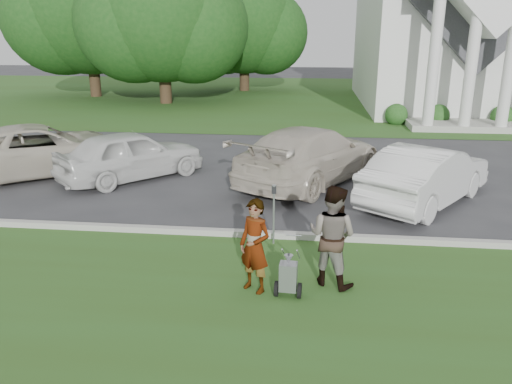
% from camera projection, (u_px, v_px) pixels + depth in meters
% --- Properties ---
extents(ground, '(120.00, 120.00, 0.00)m').
position_uv_depth(ground, '(241.00, 247.00, 10.42)').
color(ground, '#333335').
rests_on(ground, ground).
extents(grass_strip, '(80.00, 7.00, 0.01)m').
position_uv_depth(grass_strip, '(213.00, 327.00, 7.57)').
color(grass_strip, '#31521C').
rests_on(grass_strip, ground).
extents(church_lawn, '(80.00, 30.00, 0.01)m').
position_uv_depth(church_lawn, '(294.00, 96.00, 35.99)').
color(church_lawn, '#31521C').
rests_on(church_lawn, ground).
extents(curb, '(80.00, 0.18, 0.15)m').
position_uv_depth(curb, '(245.00, 234.00, 10.91)').
color(curb, '#9E9E93').
rests_on(curb, ground).
extents(church, '(9.19, 19.00, 24.10)m').
position_uv_depth(church, '(445.00, 4.00, 29.55)').
color(church, white).
rests_on(church, ground).
extents(tree_left, '(10.63, 8.40, 9.71)m').
position_uv_depth(tree_left, '(162.00, 19.00, 30.56)').
color(tree_left, '#332316').
rests_on(tree_left, ground).
extents(tree_far, '(11.64, 9.20, 10.73)m').
position_uv_depth(tree_far, '(88.00, 12.00, 33.87)').
color(tree_far, '#332316').
rests_on(tree_far, ground).
extents(tree_back, '(9.61, 7.60, 8.89)m').
position_uv_depth(tree_back, '(244.00, 27.00, 37.82)').
color(tree_back, '#332316').
rests_on(tree_back, ground).
extents(striping_cart, '(0.47, 0.91, 0.83)m').
position_uv_depth(striping_cart, '(288.00, 277.00, 8.35)').
color(striping_cart, black).
rests_on(striping_cart, ground).
extents(person_left, '(0.72, 0.65, 1.64)m').
position_uv_depth(person_left, '(255.00, 247.00, 8.40)').
color(person_left, '#999999').
rests_on(person_left, ground).
extents(person_right, '(1.10, 1.02, 1.81)m').
position_uv_depth(person_right, '(332.00, 237.00, 8.62)').
color(person_right, '#999999').
rests_on(person_right, ground).
extents(parking_meter_near, '(0.09, 0.08, 1.31)m').
position_uv_depth(parking_meter_near, '(274.00, 207.00, 10.32)').
color(parking_meter_near, '#9799A0').
rests_on(parking_meter_near, ground).
extents(car_a, '(6.13, 5.51, 1.58)m').
position_uv_depth(car_a, '(41.00, 150.00, 15.60)').
color(car_a, beige).
rests_on(car_a, ground).
extents(car_b, '(4.34, 4.50, 1.52)m').
position_uv_depth(car_b, '(131.00, 155.00, 15.09)').
color(car_b, silver).
rests_on(car_b, ground).
extents(car_c, '(4.88, 6.16, 1.67)m').
position_uv_depth(car_c, '(311.00, 155.00, 14.76)').
color(car_c, beige).
rests_on(car_c, ground).
extents(car_d, '(4.05, 4.75, 1.54)m').
position_uv_depth(car_d, '(426.00, 175.00, 12.89)').
color(car_d, silver).
rests_on(car_d, ground).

